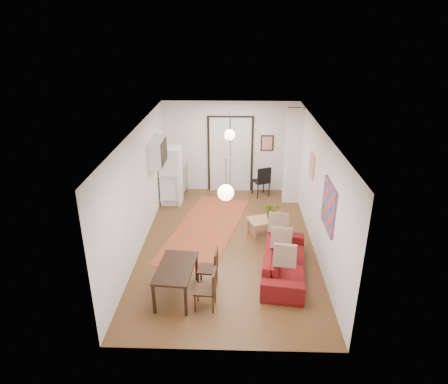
{
  "coord_description": "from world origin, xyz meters",
  "views": [
    {
      "loc": [
        0.17,
        -8.63,
        5.11
      ],
      "look_at": [
        -0.11,
        0.36,
        1.25
      ],
      "focal_mm": 32.0,
      "sensor_mm": 36.0,
      "label": 1
    }
  ],
  "objects_px": {
    "kitchen_counter": "(173,179)",
    "dining_chair_far": "(205,284)",
    "sofa": "(284,261)",
    "dining_chair_near": "(208,263)",
    "dining_table": "(176,270)",
    "black_side_chair": "(261,177)",
    "fridge": "(171,176)",
    "coffee_table": "(268,221)"
  },
  "relations": [
    {
      "from": "fridge",
      "to": "black_side_chair",
      "type": "relative_size",
      "value": 1.75
    },
    {
      "from": "coffee_table",
      "to": "fridge",
      "type": "bearing_deg",
      "value": 145.53
    },
    {
      "from": "dining_chair_near",
      "to": "black_side_chair",
      "type": "distance_m",
      "value": 4.96
    },
    {
      "from": "sofa",
      "to": "dining_chair_near",
      "type": "distance_m",
      "value": 1.69
    },
    {
      "from": "sofa",
      "to": "black_side_chair",
      "type": "height_order",
      "value": "black_side_chair"
    },
    {
      "from": "kitchen_counter",
      "to": "dining_chair_near",
      "type": "xyz_separation_m",
      "value": [
        1.37,
        -4.32,
        -0.18
      ]
    },
    {
      "from": "sofa",
      "to": "black_side_chair",
      "type": "xyz_separation_m",
      "value": [
        -0.28,
        4.38,
        0.26
      ]
    },
    {
      "from": "kitchen_counter",
      "to": "dining_chair_far",
      "type": "bearing_deg",
      "value": -66.74
    },
    {
      "from": "coffee_table",
      "to": "fridge",
      "type": "xyz_separation_m",
      "value": [
        -2.76,
        1.9,
        0.48
      ]
    },
    {
      "from": "dining_chair_near",
      "to": "coffee_table",
      "type": "bearing_deg",
      "value": 152.26
    },
    {
      "from": "sofa",
      "to": "dining_chair_far",
      "type": "bearing_deg",
      "value": 131.55
    },
    {
      "from": "dining_chair_far",
      "to": "black_side_chair",
      "type": "relative_size",
      "value": 0.85
    },
    {
      "from": "dining_table",
      "to": "dining_chair_far",
      "type": "distance_m",
      "value": 0.67
    },
    {
      "from": "dining_chair_near",
      "to": "fridge",
      "type": "bearing_deg",
      "value": -156.62
    },
    {
      "from": "black_side_chair",
      "to": "coffee_table",
      "type": "bearing_deg",
      "value": 67.42
    },
    {
      "from": "kitchen_counter",
      "to": "dining_chair_far",
      "type": "distance_m",
      "value": 5.21
    },
    {
      "from": "sofa",
      "to": "dining_chair_far",
      "type": "height_order",
      "value": "dining_chair_far"
    },
    {
      "from": "dining_table",
      "to": "sofa",
      "type": "bearing_deg",
      "value": 20.06
    },
    {
      "from": "fridge",
      "to": "coffee_table",
      "type": "bearing_deg",
      "value": -33.79
    },
    {
      "from": "kitchen_counter",
      "to": "fridge",
      "type": "distance_m",
      "value": 0.32
    },
    {
      "from": "dining_table",
      "to": "dining_chair_far",
      "type": "height_order",
      "value": "dining_chair_far"
    },
    {
      "from": "fridge",
      "to": "dining_table",
      "type": "relative_size",
      "value": 1.35
    },
    {
      "from": "fridge",
      "to": "dining_chair_near",
      "type": "bearing_deg",
      "value": -70.76
    },
    {
      "from": "black_side_chair",
      "to": "fridge",
      "type": "bearing_deg",
      "value": -9.13
    },
    {
      "from": "kitchen_counter",
      "to": "dining_chair_far",
      "type": "relative_size",
      "value": 1.64
    },
    {
      "from": "coffee_table",
      "to": "black_side_chair",
      "type": "xyz_separation_m",
      "value": [
        -0.04,
        2.59,
        0.2
      ]
    },
    {
      "from": "dining_table",
      "to": "black_side_chair",
      "type": "distance_m",
      "value": 5.56
    },
    {
      "from": "dining_chair_near",
      "to": "sofa",
      "type": "bearing_deg",
      "value": 108.06
    },
    {
      "from": "dining_table",
      "to": "black_side_chair",
      "type": "xyz_separation_m",
      "value": [
        1.96,
        5.2,
        -0.02
      ]
    },
    {
      "from": "sofa",
      "to": "dining_table",
      "type": "relative_size",
      "value": 1.74
    },
    {
      "from": "black_side_chair",
      "to": "dining_chair_far",
      "type": "bearing_deg",
      "value": 52.7
    },
    {
      "from": "fridge",
      "to": "dining_table",
      "type": "height_order",
      "value": "fridge"
    },
    {
      "from": "dining_chair_far",
      "to": "dining_chair_near",
      "type": "bearing_deg",
      "value": -175.18
    },
    {
      "from": "coffee_table",
      "to": "fridge",
      "type": "distance_m",
      "value": 3.39
    },
    {
      "from": "coffee_table",
      "to": "dining_table",
      "type": "distance_m",
      "value": 3.29
    },
    {
      "from": "kitchen_counter",
      "to": "coffee_table",
      "type": "bearing_deg",
      "value": -29.75
    },
    {
      "from": "dining_table",
      "to": "dining_chair_near",
      "type": "bearing_deg",
      "value": 35.73
    },
    {
      "from": "sofa",
      "to": "fridge",
      "type": "relative_size",
      "value": 1.29
    },
    {
      "from": "kitchen_counter",
      "to": "dining_chair_near",
      "type": "relative_size",
      "value": 1.64
    },
    {
      "from": "sofa",
      "to": "dining_table",
      "type": "xyz_separation_m",
      "value": [
        -2.24,
        -0.82,
        0.28
      ]
    },
    {
      "from": "dining_chair_far",
      "to": "black_side_chair",
      "type": "bearing_deg",
      "value": 170.88
    },
    {
      "from": "dining_chair_far",
      "to": "black_side_chair",
      "type": "distance_m",
      "value": 5.64
    }
  ]
}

